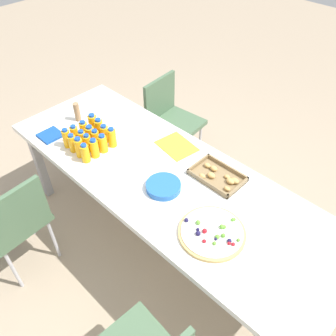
% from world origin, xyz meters
% --- Properties ---
extents(ground_plane, '(12.00, 12.00, 0.00)m').
position_xyz_m(ground_plane, '(0.00, 0.00, 0.00)').
color(ground_plane, tan).
extents(party_table, '(2.38, 0.84, 0.73)m').
position_xyz_m(party_table, '(0.00, 0.00, 0.67)').
color(party_table, white).
rests_on(party_table, ground_plane).
extents(chair_near_left, '(0.43, 0.43, 0.83)m').
position_xyz_m(chair_near_left, '(-0.58, -0.80, 0.50)').
color(chair_near_left, '#4C6B4C').
rests_on(chair_near_left, ground_plane).
extents(chair_far_left, '(0.43, 0.43, 0.83)m').
position_xyz_m(chair_far_left, '(-0.66, 0.73, 0.50)').
color(chair_far_left, '#4C6B4C').
rests_on(chair_far_left, ground_plane).
extents(juice_bottle_0, '(0.05, 0.05, 0.14)m').
position_xyz_m(juice_bottle_0, '(-0.69, -0.26, 0.80)').
color(juice_bottle_0, '#FAAB14').
rests_on(juice_bottle_0, party_table).
extents(juice_bottle_1, '(0.05, 0.05, 0.14)m').
position_xyz_m(juice_bottle_1, '(-0.62, -0.26, 0.80)').
color(juice_bottle_1, '#F9AE14').
rests_on(juice_bottle_1, party_table).
extents(juice_bottle_2, '(0.06, 0.06, 0.15)m').
position_xyz_m(juice_bottle_2, '(-0.54, -0.26, 0.80)').
color(juice_bottle_2, '#FAAC14').
rests_on(juice_bottle_2, party_table).
extents(juice_bottle_3, '(0.06, 0.06, 0.14)m').
position_xyz_m(juice_bottle_3, '(-0.47, -0.27, 0.80)').
color(juice_bottle_3, '#F9AE14').
rests_on(juice_bottle_3, party_table).
extents(juice_bottle_4, '(0.05, 0.05, 0.14)m').
position_xyz_m(juice_bottle_4, '(-0.69, -0.20, 0.80)').
color(juice_bottle_4, '#F9AC14').
rests_on(juice_bottle_4, party_table).
extents(juice_bottle_5, '(0.05, 0.05, 0.13)m').
position_xyz_m(juice_bottle_5, '(-0.61, -0.19, 0.79)').
color(juice_bottle_5, '#FAAA14').
rests_on(juice_bottle_5, party_table).
extents(juice_bottle_6, '(0.05, 0.05, 0.13)m').
position_xyz_m(juice_bottle_6, '(-0.55, -0.19, 0.79)').
color(juice_bottle_6, '#FAAE14').
rests_on(juice_bottle_6, party_table).
extents(juice_bottle_7, '(0.06, 0.06, 0.14)m').
position_xyz_m(juice_bottle_7, '(-0.47, -0.20, 0.80)').
color(juice_bottle_7, '#F9AE14').
rests_on(juice_bottle_7, party_table).
extents(juice_bottle_8, '(0.06, 0.06, 0.13)m').
position_xyz_m(juice_bottle_8, '(-0.69, -0.12, 0.79)').
color(juice_bottle_8, '#FAB014').
rests_on(juice_bottle_8, party_table).
extents(juice_bottle_9, '(0.06, 0.06, 0.13)m').
position_xyz_m(juice_bottle_9, '(-0.61, -0.12, 0.79)').
color(juice_bottle_9, '#F9AA14').
rests_on(juice_bottle_9, party_table).
extents(juice_bottle_10, '(0.05, 0.05, 0.13)m').
position_xyz_m(juice_bottle_10, '(-0.55, -0.12, 0.79)').
color(juice_bottle_10, '#FAAC14').
rests_on(juice_bottle_10, party_table).
extents(juice_bottle_11, '(0.06, 0.06, 0.14)m').
position_xyz_m(juice_bottle_11, '(-0.47, -0.12, 0.80)').
color(juice_bottle_11, '#FBAC14').
rests_on(juice_bottle_11, party_table).
extents(juice_bottle_12, '(0.06, 0.06, 0.15)m').
position_xyz_m(juice_bottle_12, '(-0.69, -0.04, 0.80)').
color(juice_bottle_12, '#F8AD14').
rests_on(juice_bottle_12, party_table).
extents(juice_bottle_13, '(0.06, 0.06, 0.15)m').
position_xyz_m(juice_bottle_13, '(-0.61, -0.04, 0.80)').
color(juice_bottle_13, '#F9AF14').
rests_on(juice_bottle_13, party_table).
extents(juice_bottle_14, '(0.06, 0.06, 0.13)m').
position_xyz_m(juice_bottle_14, '(-0.55, -0.05, 0.79)').
color(juice_bottle_14, '#FBAD14').
rests_on(juice_bottle_14, party_table).
extents(juice_bottle_15, '(0.06, 0.06, 0.15)m').
position_xyz_m(juice_bottle_15, '(-0.47, -0.04, 0.80)').
color(juice_bottle_15, '#FAAE14').
rests_on(juice_bottle_15, party_table).
extents(fruit_pizza, '(0.36, 0.36, 0.05)m').
position_xyz_m(fruit_pizza, '(0.49, -0.15, 0.74)').
color(fruit_pizza, tan).
rests_on(fruit_pizza, party_table).
extents(snack_tray, '(0.32, 0.21, 0.04)m').
position_xyz_m(snack_tray, '(0.25, 0.21, 0.75)').
color(snack_tray, olive).
rests_on(snack_tray, party_table).
extents(plate_stack, '(0.21, 0.21, 0.04)m').
position_xyz_m(plate_stack, '(0.07, -0.10, 0.75)').
color(plate_stack, blue).
rests_on(plate_stack, party_table).
extents(napkin_stack, '(0.15, 0.15, 0.01)m').
position_xyz_m(napkin_stack, '(-0.87, -0.29, 0.74)').
color(napkin_stack, '#194CA5').
rests_on(napkin_stack, party_table).
extents(cardboard_tube, '(0.04, 0.04, 0.15)m').
position_xyz_m(cardboard_tube, '(-0.89, -0.03, 0.80)').
color(cardboard_tube, '#9E7A56').
rests_on(cardboard_tube, party_table).
extents(paper_folder, '(0.29, 0.24, 0.01)m').
position_xyz_m(paper_folder, '(-0.15, 0.26, 0.73)').
color(paper_folder, yellow).
rests_on(paper_folder, party_table).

